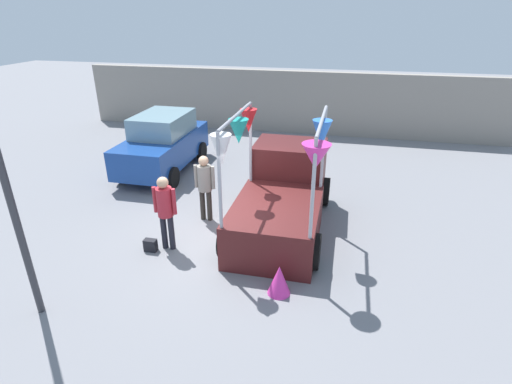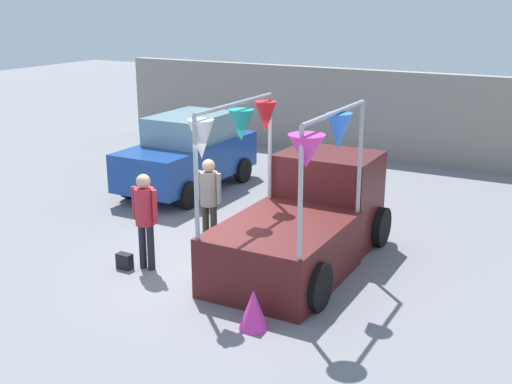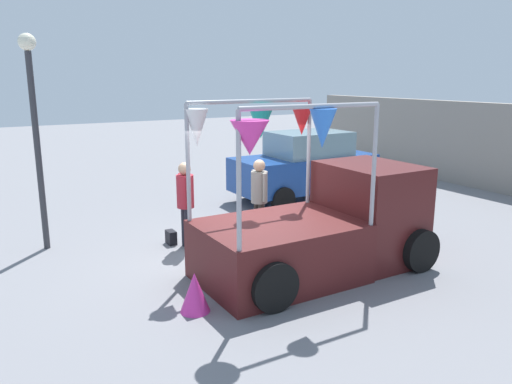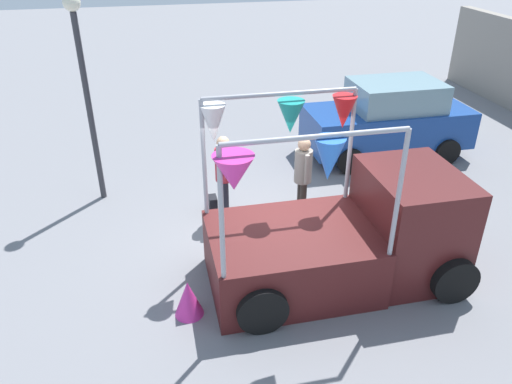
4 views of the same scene
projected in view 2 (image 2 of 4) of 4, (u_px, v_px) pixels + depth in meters
ground_plane at (217, 267)px, 11.44m from camera, size 60.00×60.00×0.00m
vendor_truck at (307, 216)px, 11.53m from camera, size 2.40×4.13×2.98m
parked_car at (189, 153)px, 15.83m from camera, size 1.88×4.00×1.88m
person_customer at (145, 212)px, 11.08m from camera, size 0.53×0.34×1.73m
person_vendor at (209, 194)px, 12.15m from camera, size 0.53×0.34×1.72m
handbag at (125, 261)px, 11.33m from camera, size 0.28×0.16×0.28m
brick_boundary_wall at (383, 115)px, 18.89m from camera, size 18.00×0.36×2.60m
folded_kite_bundle_magenta at (253, 310)px, 9.22m from camera, size 0.62×0.62×0.60m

